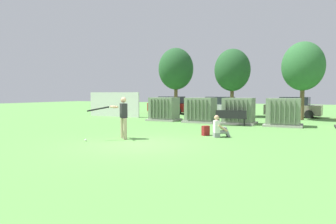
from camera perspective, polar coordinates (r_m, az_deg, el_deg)
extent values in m
plane|color=#5B9947|center=(11.05, -5.56, -6.27)|extent=(96.00, 96.00, 0.00)
cube|color=silver|center=(24.62, -10.40, 1.44)|extent=(4.80, 0.12, 2.00)
cube|color=#9E9B93|center=(20.79, -0.74, -1.47)|extent=(2.10, 1.70, 0.12)
cube|color=gray|center=(20.74, -0.74, 0.76)|extent=(1.80, 1.40, 1.50)
cube|color=#63755B|center=(20.37, -3.31, 0.70)|extent=(0.06, 0.12, 1.27)
cube|color=#63755B|center=(20.24, -2.68, 0.68)|extent=(0.06, 0.12, 1.27)
cube|color=#63755B|center=(20.12, -2.05, 0.67)|extent=(0.06, 0.12, 1.27)
cube|color=#63755B|center=(20.00, -1.40, 0.65)|extent=(0.06, 0.12, 1.27)
cube|color=#63755B|center=(19.89, -0.75, 0.64)|extent=(0.06, 0.12, 1.27)
cube|color=#63755B|center=(19.77, -0.09, 0.62)|extent=(0.06, 0.12, 1.27)
cube|color=#9E9B93|center=(19.55, 6.33, -1.82)|extent=(2.10, 1.70, 0.12)
cube|color=gray|center=(19.49, 6.35, 0.56)|extent=(1.80, 1.40, 1.50)
cube|color=#63755B|center=(19.01, 3.76, 0.49)|extent=(0.06, 0.12, 1.27)
cube|color=#63755B|center=(18.91, 4.48, 0.48)|extent=(0.06, 0.12, 1.27)
cube|color=#63755B|center=(18.82, 5.20, 0.46)|extent=(0.06, 0.12, 1.27)
cube|color=#63755B|center=(18.73, 5.93, 0.44)|extent=(0.06, 0.12, 1.27)
cube|color=#63755B|center=(18.65, 6.66, 0.42)|extent=(0.06, 0.12, 1.27)
cube|color=#63755B|center=(18.56, 7.41, 0.40)|extent=(0.06, 0.12, 1.27)
cube|color=#9E9B93|center=(18.96, 13.47, -2.06)|extent=(2.10, 1.70, 0.12)
cube|color=gray|center=(18.90, 13.50, 0.38)|extent=(1.80, 1.40, 1.50)
cube|color=#63755B|center=(18.31, 11.04, 0.32)|extent=(0.06, 0.12, 1.27)
cube|color=#63755B|center=(18.25, 11.81, 0.30)|extent=(0.06, 0.12, 1.27)
cube|color=#63755B|center=(18.19, 12.59, 0.28)|extent=(0.06, 0.12, 1.27)
cube|color=#63755B|center=(18.13, 13.37, 0.26)|extent=(0.06, 0.12, 1.27)
cube|color=#63755B|center=(18.07, 14.16, 0.23)|extent=(0.06, 0.12, 1.27)
cube|color=#63755B|center=(18.02, 14.95, 0.21)|extent=(0.06, 0.12, 1.27)
cube|color=#9E9B93|center=(18.42, 21.36, -2.37)|extent=(2.10, 1.70, 0.12)
cube|color=gray|center=(18.35, 21.42, 0.15)|extent=(1.80, 1.40, 1.50)
cube|color=#63755B|center=(17.66, 19.16, 0.07)|extent=(0.06, 0.12, 1.27)
cube|color=#63755B|center=(17.63, 19.98, 0.05)|extent=(0.06, 0.12, 1.27)
cube|color=#63755B|center=(17.61, 20.80, 0.03)|extent=(0.06, 0.12, 1.27)
cube|color=#63755B|center=(17.59, 21.63, 0.00)|extent=(0.06, 0.12, 1.27)
cube|color=#63755B|center=(17.57, 22.46, -0.02)|extent=(0.06, 0.12, 1.27)
cube|color=#63755B|center=(17.55, 23.29, -0.04)|extent=(0.06, 0.12, 1.27)
cube|color=black|center=(17.85, 12.12, -1.13)|extent=(1.83, 0.55, 0.05)
cube|color=black|center=(17.65, 12.04, -0.38)|extent=(1.80, 0.19, 0.44)
cylinder|color=black|center=(18.14, 9.80, -1.78)|extent=(0.06, 0.06, 0.42)
cylinder|color=black|center=(17.90, 14.60, -1.91)|extent=(0.06, 0.06, 0.42)
cylinder|color=black|center=(17.87, 9.62, -1.86)|extent=(0.06, 0.06, 0.42)
cylinder|color=black|center=(17.62, 14.49, -2.00)|extent=(0.06, 0.06, 0.42)
cylinder|color=tan|center=(12.24, -8.31, -3.25)|extent=(0.16, 0.16, 0.88)
cylinder|color=tan|center=(12.71, -8.80, -3.01)|extent=(0.16, 0.16, 0.88)
cube|color=#262628|center=(12.41, -8.59, 0.27)|extent=(0.46, 0.45, 0.60)
sphere|color=tan|center=(12.39, -8.61, 2.32)|extent=(0.23, 0.23, 0.23)
cylinder|color=tan|center=(12.24, -10.22, 0.95)|extent=(0.33, 0.52, 0.09)
cylinder|color=tan|center=(12.42, -10.38, 0.99)|extent=(0.53, 0.30, 0.09)
cylinder|color=black|center=(12.22, -13.43, 0.56)|extent=(0.62, 0.67, 0.21)
sphere|color=black|center=(12.28, -11.47, 0.95)|extent=(0.08, 0.08, 0.08)
sphere|color=white|center=(12.22, -15.65, -5.23)|extent=(0.09, 0.09, 0.09)
cube|color=gray|center=(13.00, 9.34, -4.38)|extent=(0.39, 0.42, 0.20)
cube|color=white|center=(12.95, 9.36, -2.80)|extent=(0.38, 0.42, 0.52)
sphere|color=tan|center=(12.92, 9.37, -1.08)|extent=(0.22, 0.22, 0.22)
cylinder|color=gray|center=(13.14, 10.17, -3.77)|extent=(0.45, 0.35, 0.13)
cylinder|color=gray|center=(13.21, 11.11, -3.73)|extent=(0.31, 0.26, 0.46)
cylinder|color=gray|center=(12.95, 10.43, -3.88)|extent=(0.45, 0.35, 0.13)
cylinder|color=gray|center=(13.02, 11.38, -3.83)|extent=(0.31, 0.26, 0.46)
cylinder|color=tan|center=(13.24, 10.00, -2.86)|extent=(0.39, 0.29, 0.32)
cylinder|color=tan|center=(12.80, 10.58, -3.09)|extent=(0.39, 0.29, 0.32)
cube|color=maroon|center=(13.42, 7.28, -3.60)|extent=(0.35, 0.38, 0.44)
cube|color=maroon|center=(13.53, 6.95, -3.82)|extent=(0.18, 0.22, 0.22)
cylinder|color=brown|center=(26.51, 1.53, 2.22)|extent=(0.31, 0.31, 2.53)
ellipsoid|color=#235128|center=(26.59, 1.54, 8.34)|extent=(3.11, 3.11, 3.70)
cylinder|color=brown|center=(24.79, 12.25, 1.84)|extent=(0.29, 0.29, 2.35)
ellipsoid|color=#235128|center=(24.85, 12.33, 7.93)|extent=(2.90, 2.90, 3.44)
cylinder|color=brown|center=(23.20, 24.48, 1.51)|extent=(0.29, 0.29, 2.37)
ellipsoid|color=#2D6633|center=(23.27, 24.65, 8.06)|extent=(2.91, 2.91, 3.46)
cube|color=maroon|center=(28.29, 0.46, 0.92)|extent=(4.30, 1.97, 0.80)
cube|color=#262B33|center=(28.19, 0.72, 2.37)|extent=(2.20, 1.69, 0.64)
cylinder|color=black|center=(28.24, -2.69, 0.38)|extent=(0.65, 0.26, 0.64)
cylinder|color=black|center=(29.69, -0.93, 0.54)|extent=(0.65, 0.26, 0.64)
cylinder|color=black|center=(26.93, 1.98, 0.23)|extent=(0.65, 0.26, 0.64)
cylinder|color=black|center=(28.45, 3.58, 0.40)|extent=(0.65, 0.26, 0.64)
cube|color=#B2B2B7|center=(25.95, 9.72, 0.63)|extent=(4.40, 2.28, 0.80)
cube|color=#262B33|center=(25.86, 10.04, 2.21)|extent=(2.30, 1.84, 0.64)
cylinder|color=black|center=(25.78, 6.30, 0.06)|extent=(0.66, 0.31, 0.64)
cylinder|color=black|center=(27.29, 7.97, 0.24)|extent=(0.66, 0.31, 0.64)
cylinder|color=black|center=(24.67, 11.65, -0.15)|extent=(0.66, 0.31, 0.64)
cylinder|color=black|center=(26.24, 13.08, 0.05)|extent=(0.66, 0.31, 0.64)
cube|color=gray|center=(25.80, 22.96, 0.38)|extent=(4.36, 2.15, 0.80)
cube|color=#262B33|center=(25.75, 23.33, 1.97)|extent=(2.26, 1.78, 0.64)
cylinder|color=black|center=(25.23, 19.71, -0.20)|extent=(0.66, 0.29, 0.64)
cylinder|color=black|center=(26.89, 20.51, 0.00)|extent=(0.66, 0.29, 0.64)
cylinder|color=black|center=(24.79, 25.58, -0.41)|extent=(0.66, 0.29, 0.64)
cylinder|color=black|center=(26.47, 26.03, -0.19)|extent=(0.66, 0.29, 0.64)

